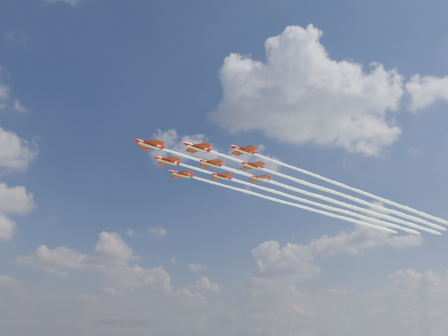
# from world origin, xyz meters

# --- Properties ---
(jet_lead) EXTENTS (158.52, 13.06, 2.42)m
(jet_lead) POSITION_xyz_m (60.51, -1.38, 72.95)
(jet_lead) COLOR #A60A09
(jet_row2_port) EXTENTS (158.52, 13.06, 2.42)m
(jet_row2_port) POSITION_xyz_m (71.49, -7.73, 72.95)
(jet_row2_port) COLOR #A60A09
(jet_row2_starb) EXTENTS (158.52, 13.06, 2.42)m
(jet_row2_starb) POSITION_xyz_m (70.76, 6.10, 72.95)
(jet_row2_starb) COLOR #A60A09
(jet_row3_port) EXTENTS (158.52, 13.06, 2.42)m
(jet_row3_port) POSITION_xyz_m (82.48, -14.09, 72.95)
(jet_row3_port) COLOR #A60A09
(jet_row3_centre) EXTENTS (158.52, 13.06, 2.42)m
(jet_row3_centre) POSITION_xyz_m (81.75, -0.25, 72.95)
(jet_row3_centre) COLOR #A60A09
(jet_row3_starb) EXTENTS (158.52, 13.06, 2.42)m
(jet_row3_starb) POSITION_xyz_m (81.02, 13.58, 72.95)
(jet_row3_starb) COLOR #A60A09
(jet_row4_port) EXTENTS (158.52, 13.06, 2.42)m
(jet_row4_port) POSITION_xyz_m (92.73, -6.61, 72.95)
(jet_row4_port) COLOR #A60A09
(jet_row4_starb) EXTENTS (158.52, 13.06, 2.42)m
(jet_row4_starb) POSITION_xyz_m (92.00, 7.23, 72.95)
(jet_row4_starb) COLOR #A60A09
(jet_tail) EXTENTS (158.52, 13.06, 2.42)m
(jet_tail) POSITION_xyz_m (102.98, 0.87, 72.95)
(jet_tail) COLOR #A60A09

